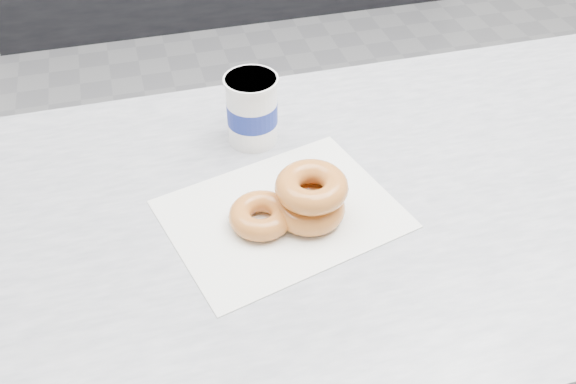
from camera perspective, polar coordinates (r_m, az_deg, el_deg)
name	(u,v)px	position (r m, az deg, el deg)	size (l,w,h in m)	color
ground	(354,268)	(2.12, 5.87, -6.71)	(5.00, 5.00, 0.00)	gray
counter	(463,330)	(1.45, 15.31, -11.77)	(3.06, 0.76, 0.90)	#333335
wax_paper	(282,214)	(0.98, -0.54, -1.96)	(0.34, 0.26, 0.00)	silver
donut_single	(261,215)	(0.96, -2.41, -2.10)	(0.10, 0.10, 0.03)	#CB8837
donut_stack	(310,197)	(0.95, 1.99, -0.48)	(0.14, 0.14, 0.08)	#CB8837
coffee_cup	(252,109)	(1.10, -3.22, 7.38)	(0.11, 0.11, 0.12)	white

